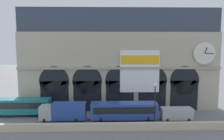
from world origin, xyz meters
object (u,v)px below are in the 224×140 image
bus_center (124,111)px  van_mideast (177,113)px  street_lamp_quayside (155,100)px  bus_west (19,106)px  box_truck_midwest (64,111)px

bus_center → van_mideast: 8.83m
van_mideast → street_lamp_quayside: street_lamp_quayside is taller
bus_west → bus_center: bearing=-10.0°
box_truck_midwest → street_lamp_quayside: 15.03m
street_lamp_quayside → bus_center: bearing=143.6°
bus_west → box_truck_midwest: 9.06m
box_truck_midwest → bus_center: box_truck_midwest is taller
bus_west → van_mideast: (27.31, -3.39, -0.54)m
bus_west → street_lamp_quayside: (22.90, -6.49, 2.63)m
box_truck_midwest → van_mideast: bearing=-0.8°
van_mideast → street_lamp_quayside: size_ratio=0.75×
bus_west → van_mideast: bearing=-7.1°
bus_west → van_mideast: bus_west is taller
box_truck_midwest → bus_center: bearing=-0.6°
bus_west → bus_center: same height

